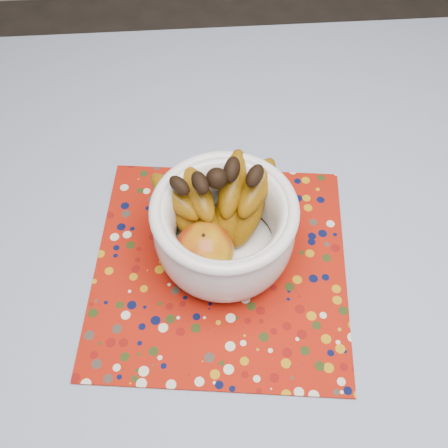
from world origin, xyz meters
name	(u,v)px	position (x,y,z in m)	size (l,w,h in m)	color
table	(294,319)	(0.00, 0.00, 0.67)	(1.20, 1.20, 0.75)	brown
tablecloth	(300,297)	(0.00, 0.00, 0.76)	(1.32, 1.32, 0.01)	slate
placemat	(220,266)	(-0.12, 0.06, 0.76)	(0.39, 0.39, 0.00)	#941308
fruit_bowl	(220,219)	(-0.11, 0.09, 0.84)	(0.26, 0.23, 0.16)	white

